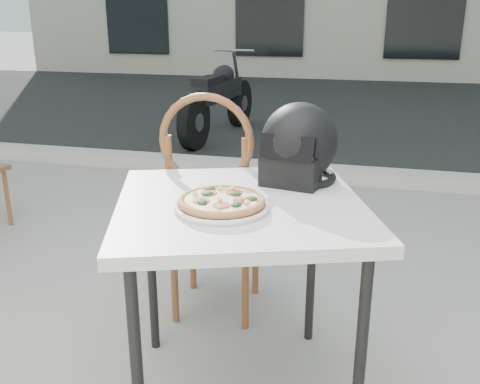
% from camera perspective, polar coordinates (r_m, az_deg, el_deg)
% --- Properties ---
extents(ground, '(80.00, 80.00, 0.00)m').
position_cam_1_polar(ground, '(2.38, -10.05, -18.94)').
color(ground, gray).
rests_on(ground, ground).
extents(street_asphalt, '(30.00, 8.00, 0.00)m').
position_cam_1_polar(street_asphalt, '(8.86, 8.81, 8.91)').
color(street_asphalt, black).
rests_on(street_asphalt, ground).
extents(curb, '(30.00, 0.25, 0.12)m').
position_cam_1_polar(curb, '(4.97, 4.05, 2.34)').
color(curb, '#A5A39A').
rests_on(curb, ground).
extents(cafe_table_main, '(1.09, 1.09, 0.81)m').
position_cam_1_polar(cafe_table_main, '(1.90, 0.02, -3.05)').
color(cafe_table_main, silver).
rests_on(cafe_table_main, ground).
extents(plate, '(0.35, 0.35, 0.02)m').
position_cam_1_polar(plate, '(1.79, -1.95, -1.59)').
color(plate, white).
rests_on(plate, cafe_table_main).
extents(pizza, '(0.36, 0.36, 0.04)m').
position_cam_1_polar(pizza, '(1.78, -1.95, -0.92)').
color(pizza, '#BE7D45').
rests_on(pizza, plate).
extents(helmet, '(0.35, 0.36, 0.31)m').
position_cam_1_polar(helmet, '(2.08, 6.23, 4.81)').
color(helmet, black).
rests_on(helmet, cafe_table_main).
extents(cafe_chair_main, '(0.46, 0.46, 1.12)m').
position_cam_1_polar(cafe_chair_main, '(2.49, -2.97, -0.54)').
color(cafe_chair_main, brown).
rests_on(cafe_chair_main, ground).
extents(motorcycle, '(0.53, 2.05, 1.02)m').
position_cam_1_polar(motorcycle, '(6.56, -2.24, 9.77)').
color(motorcycle, black).
rests_on(motorcycle, street_asphalt).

